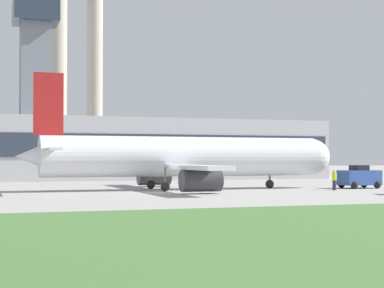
{
  "coord_description": "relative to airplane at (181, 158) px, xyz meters",
  "views": [
    {
      "loc": [
        -15.41,
        -51.77,
        2.79
      ],
      "look_at": [
        3.56,
        4.28,
        4.21
      ],
      "focal_mm": 60.0,
      "sensor_mm": 36.0,
      "label": 1
    }
  ],
  "objects": [
    {
      "name": "pushback_tug",
      "position": [
        17.21,
        -2.66,
        -1.92
      ],
      "size": [
        3.86,
        2.9,
        2.23
      ],
      "color": "#2D4C93",
      "rests_on": "ground_plane"
    },
    {
      "name": "smokestack_right",
      "position": [
        3.42,
        64.65,
        19.89
      ],
      "size": [
        3.51,
        3.51,
        45.38
      ],
      "color": "#B2A899",
      "rests_on": "ground_plane"
    },
    {
      "name": "airplane",
      "position": [
        0.0,
        0.0,
        0.0
      ],
      "size": [
        30.05,
        25.22,
        10.26
      ],
      "color": "silver",
      "rests_on": "ground_plane"
    },
    {
      "name": "ground_crew_person",
      "position": [
        12.86,
        -5.31,
        -2.0
      ],
      "size": [
        0.51,
        0.51,
        1.85
      ],
      "color": "#23283D",
      "rests_on": "ground_plane"
    },
    {
      "name": "terminal_building",
      "position": [
        -2.87,
        32.39,
        1.69
      ],
      "size": [
        65.54,
        15.28,
        24.32
      ],
      "color": "#B2B2B7",
      "rests_on": "ground_plane"
    },
    {
      "name": "smokestack_left",
      "position": [
        -3.68,
        62.69,
        14.38
      ],
      "size": [
        3.77,
        3.77,
        34.34
      ],
      "color": "#B2A899",
      "rests_on": "ground_plane"
    },
    {
      "name": "ground_plane",
      "position": [
        -2.48,
        -4.28,
        -2.94
      ],
      "size": [
        400.0,
        400.0,
        0.0
      ],
      "primitive_type": "plane",
      "color": "#999691"
    }
  ]
}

